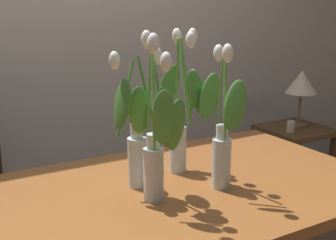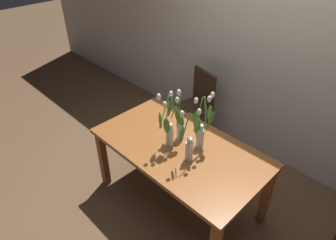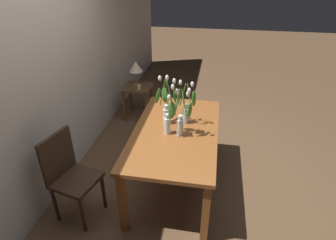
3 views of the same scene
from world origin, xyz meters
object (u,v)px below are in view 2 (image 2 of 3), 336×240
(dining_table, at_px, (180,153))
(dining_chair, at_px, (197,102))
(tulip_vase_0, at_px, (178,124))
(tulip_vase_3, at_px, (169,127))
(tulip_vase_2, at_px, (203,128))
(tulip_vase_1, at_px, (189,143))

(dining_table, bearing_deg, dining_chair, 122.45)
(tulip_vase_0, bearing_deg, dining_chair, 120.48)
(tulip_vase_3, bearing_deg, dining_table, 40.45)
(dining_chair, bearing_deg, tulip_vase_2, -47.86)
(tulip_vase_2, bearing_deg, dining_table, -137.19)
(dining_table, xyz_separation_m, dining_chair, (-0.61, 0.96, -0.12))
(tulip_vase_2, bearing_deg, tulip_vase_3, -138.02)
(tulip_vase_3, bearing_deg, tulip_vase_2, 41.98)
(tulip_vase_3, bearing_deg, tulip_vase_0, 90.08)
(tulip_vase_2, bearing_deg, dining_chair, 132.14)
(tulip_vase_3, bearing_deg, tulip_vase_1, -3.21)
(tulip_vase_0, relative_size, dining_chair, 0.54)
(tulip_vase_1, distance_m, dining_chair, 1.37)
(dining_chair, bearing_deg, tulip_vase_1, -52.95)
(tulip_vase_2, distance_m, tulip_vase_3, 0.30)
(tulip_vase_1, bearing_deg, dining_table, 155.20)
(tulip_vase_2, height_order, dining_chair, tulip_vase_2)
(tulip_vase_1, height_order, tulip_vase_2, tulip_vase_2)
(tulip_vase_2, bearing_deg, tulip_vase_1, -80.62)
(tulip_vase_0, relative_size, tulip_vase_3, 0.91)
(dining_table, xyz_separation_m, tulip_vase_2, (0.14, 0.13, 0.30))
(dining_table, distance_m, tulip_vase_3, 0.31)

